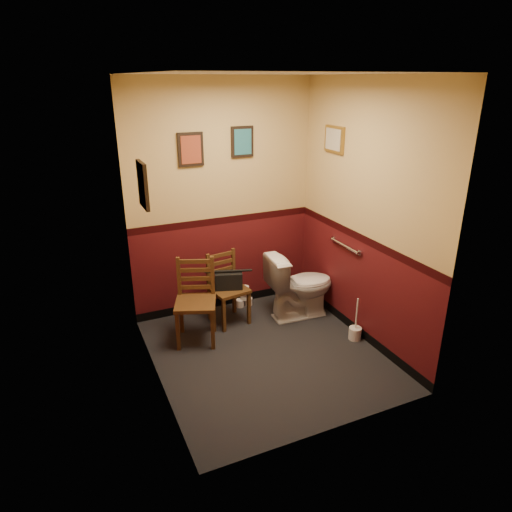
% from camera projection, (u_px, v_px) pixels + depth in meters
% --- Properties ---
extents(floor, '(2.20, 2.40, 0.00)m').
position_uv_depth(floor, '(266.00, 354.00, 4.72)').
color(floor, black).
rests_on(floor, ground).
extents(ceiling, '(2.20, 2.40, 0.00)m').
position_uv_depth(ceiling, '(268.00, 73.00, 3.74)').
color(ceiling, silver).
rests_on(ceiling, ground).
extents(wall_back, '(2.20, 0.00, 2.70)m').
position_uv_depth(wall_back, '(222.00, 200.00, 5.25)').
color(wall_back, '#4B0F13').
rests_on(wall_back, ground).
extents(wall_front, '(2.20, 0.00, 2.70)m').
position_uv_depth(wall_front, '(340.00, 278.00, 3.21)').
color(wall_front, '#4B0F13').
rests_on(wall_front, ground).
extents(wall_left, '(0.00, 2.40, 2.70)m').
position_uv_depth(wall_left, '(148.00, 247.00, 3.81)').
color(wall_left, '#4B0F13').
rests_on(wall_left, ground).
extents(wall_right, '(0.00, 2.40, 2.70)m').
position_uv_depth(wall_right, '(364.00, 216.00, 4.65)').
color(wall_right, '#4B0F13').
rests_on(wall_right, ground).
extents(grab_bar, '(0.05, 0.56, 0.06)m').
position_uv_depth(grab_bar, '(345.00, 246.00, 5.00)').
color(grab_bar, silver).
rests_on(grab_bar, wall_right).
extents(framed_print_back_a, '(0.28, 0.04, 0.36)m').
position_uv_depth(framed_print_back_a, '(191.00, 150.00, 4.88)').
color(framed_print_back_a, black).
rests_on(framed_print_back_a, wall_back).
extents(framed_print_back_b, '(0.26, 0.04, 0.34)m').
position_uv_depth(framed_print_back_b, '(242.00, 142.00, 5.09)').
color(framed_print_back_b, black).
rests_on(framed_print_back_b, wall_back).
extents(framed_print_left, '(0.04, 0.30, 0.38)m').
position_uv_depth(framed_print_left, '(143.00, 185.00, 3.72)').
color(framed_print_left, black).
rests_on(framed_print_left, wall_left).
extents(framed_print_right, '(0.04, 0.34, 0.28)m').
position_uv_depth(framed_print_right, '(334.00, 139.00, 4.90)').
color(framed_print_right, olive).
rests_on(framed_print_right, wall_right).
extents(toilet, '(0.82, 0.49, 0.78)m').
position_uv_depth(toilet, '(300.00, 286.00, 5.35)').
color(toilet, white).
rests_on(toilet, floor).
extents(toilet_brush, '(0.14, 0.14, 0.49)m').
position_uv_depth(toilet_brush, '(355.00, 332.00, 4.96)').
color(toilet_brush, silver).
rests_on(toilet_brush, floor).
extents(chair_left, '(0.54, 0.54, 0.90)m').
position_uv_depth(chair_left, '(196.00, 301.00, 4.85)').
color(chair_left, '#57371A').
rests_on(chair_left, floor).
extents(chair_right, '(0.44, 0.44, 0.83)m').
position_uv_depth(chair_right, '(227.00, 288.00, 5.23)').
color(chair_right, '#57371A').
rests_on(chair_right, floor).
extents(handbag, '(0.34, 0.24, 0.22)m').
position_uv_depth(handbag, '(229.00, 280.00, 5.16)').
color(handbag, black).
rests_on(handbag, chair_right).
extents(tp_stack, '(0.21, 0.13, 0.28)m').
position_uv_depth(tp_stack, '(244.00, 298.00, 5.67)').
color(tp_stack, silver).
rests_on(tp_stack, floor).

